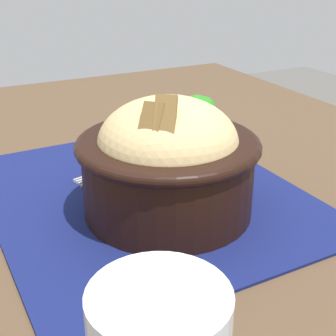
% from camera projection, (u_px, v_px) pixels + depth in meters
% --- Properties ---
extents(table, '(1.20, 0.95, 0.73)m').
position_uv_depth(table, '(142.00, 260.00, 0.56)').
color(table, '#4C3826').
rests_on(table, ground_plane).
extents(placemat, '(0.40, 0.34, 0.00)m').
position_uv_depth(placemat, '(144.00, 194.00, 0.56)').
color(placemat, '#11194C').
rests_on(placemat, table).
extents(bowl, '(0.20, 0.20, 0.14)m').
position_uv_depth(bowl, '(168.00, 160.00, 0.50)').
color(bowl, black).
rests_on(bowl, placemat).
extents(fork, '(0.04, 0.13, 0.00)m').
position_uv_depth(fork, '(117.00, 171.00, 0.61)').
color(fork, '#B5B5B5').
rests_on(fork, placemat).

